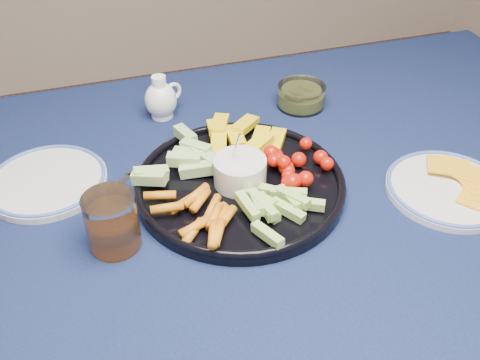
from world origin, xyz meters
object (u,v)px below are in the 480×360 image
object	(u,v)px
cheese_plate	(449,187)
crudite_platter	(238,180)
creamer_pitcher	(161,99)
dining_table	(267,226)
pickle_bowl	(301,97)
juice_tumbler	(113,225)
side_plate_extra	(47,181)

from	to	relation	value
cheese_plate	crudite_platter	bearing A→B (deg)	161.05
creamer_pitcher	dining_table	bearing A→B (deg)	-67.62
dining_table	pickle_bowl	world-z (taller)	pickle_bowl
juice_tumbler	side_plate_extra	distance (m)	0.23
pickle_bowl	side_plate_extra	bearing A→B (deg)	-167.72
cheese_plate	side_plate_extra	size ratio (longest dim) A/B	1.02
dining_table	cheese_plate	world-z (taller)	cheese_plate
cheese_plate	juice_tumbler	world-z (taller)	juice_tumbler
crudite_platter	side_plate_extra	distance (m)	0.37
crudite_platter	side_plate_extra	size ratio (longest dim) A/B	1.75
creamer_pitcher	juice_tumbler	distance (m)	0.41
cheese_plate	side_plate_extra	world-z (taller)	cheese_plate
crudite_platter	pickle_bowl	xyz separation A→B (m)	(0.23, 0.25, 0.00)
dining_table	crudite_platter	world-z (taller)	crudite_platter
side_plate_extra	crudite_platter	bearing A→B (deg)	-20.10
dining_table	creamer_pitcher	xyz separation A→B (m)	(-0.14, 0.33, 0.13)
juice_tumbler	side_plate_extra	bearing A→B (deg)	117.31
crudite_platter	cheese_plate	distance (m)	0.39
dining_table	pickle_bowl	distance (m)	0.35
juice_tumbler	pickle_bowl	bearing A→B (deg)	34.64
juice_tumbler	side_plate_extra	size ratio (longest dim) A/B	0.45
creamer_pitcher	cheese_plate	size ratio (longest dim) A/B	0.44
creamer_pitcher	pickle_bowl	distance (m)	0.32
cheese_plate	creamer_pitcher	bearing A→B (deg)	136.53
crudite_platter	pickle_bowl	world-z (taller)	crudite_platter
creamer_pitcher	side_plate_extra	world-z (taller)	creamer_pitcher
creamer_pitcher	juice_tumbler	bearing A→B (deg)	-112.26
crudite_platter	dining_table	bearing A→B (deg)	-26.49
dining_table	side_plate_extra	world-z (taller)	side_plate_extra
pickle_bowl	dining_table	bearing A→B (deg)	-123.13
creamer_pitcher	juice_tumbler	world-z (taller)	juice_tumbler
pickle_bowl	side_plate_extra	distance (m)	0.59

